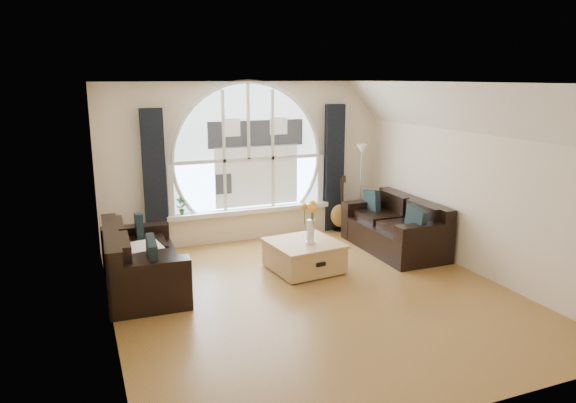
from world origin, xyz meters
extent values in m
cube|color=brown|center=(0.00, 0.00, 0.00)|extent=(5.00, 5.50, 0.01)
cube|color=silver|center=(0.00, 0.00, 2.70)|extent=(5.00, 5.50, 0.01)
cube|color=beige|center=(0.00, 2.75, 1.35)|extent=(5.00, 0.01, 2.70)
cube|color=beige|center=(0.00, -2.75, 1.35)|extent=(5.00, 0.01, 2.70)
cube|color=beige|center=(-2.50, 0.00, 1.35)|extent=(0.01, 5.50, 2.70)
cube|color=beige|center=(2.50, 0.00, 1.35)|extent=(0.01, 5.50, 2.70)
cube|color=silver|center=(2.20, 0.00, 2.35)|extent=(0.92, 5.50, 0.72)
cube|color=silver|center=(0.00, 2.72, 1.62)|extent=(2.60, 0.06, 2.15)
cube|color=white|center=(0.00, 2.65, 0.51)|extent=(2.90, 0.22, 0.08)
cube|color=white|center=(0.00, 2.69, 1.62)|extent=(2.76, 0.08, 2.15)
cube|color=silver|center=(0.15, 2.71, 1.50)|extent=(1.70, 0.02, 1.50)
cube|color=black|center=(-1.60, 2.63, 1.15)|extent=(0.35, 0.12, 2.30)
cube|color=black|center=(1.60, 2.63, 1.15)|extent=(0.35, 0.12, 2.30)
cube|color=black|center=(-2.03, 1.05, 0.40)|extent=(1.01, 1.92, 0.84)
cube|color=black|center=(1.98, 1.19, 0.40)|extent=(0.96, 1.90, 0.84)
cube|color=tan|center=(0.24, 0.87, 0.24)|extent=(1.06, 1.06, 0.47)
cube|color=silver|center=(-2.03, 1.10, 0.50)|extent=(0.65, 0.65, 0.10)
cube|color=white|center=(0.30, 0.78, 0.82)|extent=(0.24, 0.24, 0.70)
cube|color=#B2B2B2|center=(2.01, 2.36, 0.80)|extent=(0.24, 0.24, 1.60)
cube|color=olive|center=(1.66, 2.45, 0.53)|extent=(0.41, 0.32, 1.06)
imported|color=#1E6023|center=(-1.19, 2.65, 0.70)|extent=(0.18, 0.14, 0.30)
camera|label=1|loc=(-2.74, -5.90, 2.78)|focal=33.17mm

